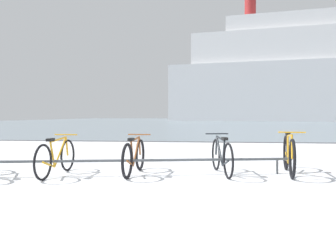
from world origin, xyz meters
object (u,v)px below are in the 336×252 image
at_px(bicycle_2, 134,157).
at_px(bicycle_3, 222,156).
at_px(bicycle_1, 56,157).
at_px(bicycle_4, 289,154).
at_px(ferry_ship, 282,78).

xyz_separation_m(bicycle_2, bicycle_3, (1.64, 0.19, 0.01)).
height_order(bicycle_1, bicycle_3, bicycle_3).
relative_size(bicycle_2, bicycle_3, 1.00).
relative_size(bicycle_4, ferry_ship, 0.04).
height_order(bicycle_1, bicycle_2, bicycle_1).
height_order(bicycle_3, ferry_ship, ferry_ship).
distance_m(bicycle_2, ferry_ship, 62.66).
bearing_deg(bicycle_1, bicycle_3, 8.59).
height_order(bicycle_3, bicycle_4, bicycle_4).
distance_m(bicycle_2, bicycle_3, 1.65).
relative_size(bicycle_2, ferry_ship, 0.04).
bearing_deg(bicycle_3, ferry_ship, 76.64).
bearing_deg(bicycle_1, bicycle_2, 10.80).
bearing_deg(ferry_ship, bicycle_2, -104.80).
bearing_deg(bicycle_3, bicycle_1, -171.41).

